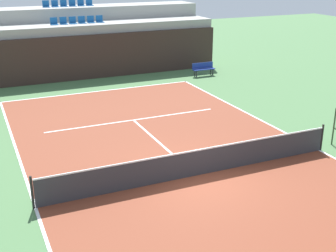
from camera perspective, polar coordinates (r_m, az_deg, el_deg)
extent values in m
plane|color=#477042|center=(15.81, 3.59, -6.26)|extent=(80.00, 80.00, 0.00)
cube|color=brown|center=(15.81, 3.60, -6.25)|extent=(11.00, 24.00, 0.01)
cube|color=white|center=(26.31, -8.52, 4.39)|extent=(11.00, 0.10, 0.00)
cube|color=white|center=(14.38, -16.36, -9.90)|extent=(0.10, 24.00, 0.00)
cube|color=white|center=(18.77, 18.55, -2.92)|extent=(0.10, 24.00, 0.00)
cube|color=white|center=(21.24, -4.38, 0.76)|extent=(8.26, 0.10, 0.00)
cube|color=white|center=(18.45, -0.99, -2.23)|extent=(0.10, 6.40, 0.00)
cube|color=#33231E|center=(29.00, -10.42, 8.50)|extent=(18.08, 0.30, 2.75)
cube|color=#9E9E99|center=(30.24, -11.09, 9.45)|extent=(18.08, 2.40, 3.30)
cube|color=#9E9E99|center=(32.48, -12.15, 10.86)|extent=(18.08, 2.40, 4.16)
cube|color=#145193|center=(29.70, -14.12, 12.31)|extent=(0.44, 0.44, 0.04)
cube|color=#145193|center=(29.87, -14.23, 12.77)|extent=(0.44, 0.04, 0.40)
cube|color=#145193|center=(29.81, -12.99, 12.43)|extent=(0.44, 0.44, 0.04)
cube|color=#145193|center=(29.98, -13.10, 12.88)|extent=(0.44, 0.04, 0.40)
cube|color=#145193|center=(29.93, -11.86, 12.54)|extent=(0.44, 0.44, 0.04)
cube|color=#145193|center=(30.10, -11.98, 12.99)|extent=(0.44, 0.04, 0.40)
cube|color=#145193|center=(30.06, -10.74, 12.64)|extent=(0.44, 0.44, 0.04)
cube|color=#145193|center=(30.23, -10.87, 13.09)|extent=(0.44, 0.04, 0.40)
cube|color=#145193|center=(30.20, -9.64, 12.74)|extent=(0.44, 0.44, 0.04)
cube|color=#145193|center=(30.37, -9.76, 13.19)|extent=(0.44, 0.04, 0.40)
cube|color=#145193|center=(30.35, -8.54, 12.83)|extent=(0.44, 0.44, 0.04)
cube|color=#145193|center=(30.52, -8.67, 13.28)|extent=(0.44, 0.04, 0.40)
cube|color=#145193|center=(31.96, -15.08, 14.29)|extent=(0.44, 0.44, 0.04)
cube|color=#145193|center=(32.14, -15.18, 14.70)|extent=(0.44, 0.04, 0.40)
cube|color=#145193|center=(32.06, -14.02, 14.39)|extent=(0.44, 0.44, 0.04)
cube|color=#145193|center=(32.24, -14.12, 14.81)|extent=(0.44, 0.04, 0.40)
cube|color=#145193|center=(32.17, -12.96, 14.49)|extent=(0.44, 0.44, 0.04)
cube|color=#145193|center=(32.35, -13.06, 14.91)|extent=(0.44, 0.04, 0.40)
cube|color=#145193|center=(32.30, -11.90, 14.59)|extent=(0.44, 0.44, 0.04)
cube|color=#145193|center=(32.47, -12.01, 15.00)|extent=(0.44, 0.04, 0.40)
cube|color=#145193|center=(32.43, -10.86, 14.68)|extent=(0.44, 0.44, 0.04)
cube|color=#145193|center=(32.60, -10.97, 15.09)|extent=(0.44, 0.04, 0.40)
cube|color=#145193|center=(32.57, -9.82, 14.76)|extent=(0.44, 0.44, 0.04)
cube|color=#145193|center=(32.75, -9.94, 15.17)|extent=(0.44, 0.04, 0.40)
cylinder|color=black|center=(14.13, -16.77, -8.05)|extent=(0.08, 0.08, 1.07)
cylinder|color=black|center=(18.61, 18.84, -1.38)|extent=(0.08, 0.08, 1.07)
cube|color=#333338|center=(15.61, 3.63, -4.72)|extent=(10.90, 0.02, 0.92)
cube|color=white|center=(15.42, 3.67, -3.08)|extent=(10.90, 0.04, 0.05)
cylinder|color=#334C2D|center=(19.30, 20.19, -0.06)|extent=(0.06, 0.06, 1.55)
cube|color=navy|center=(29.60, 4.53, 7.16)|extent=(1.50, 0.40, 0.05)
cube|color=navy|center=(29.70, 4.38, 7.65)|extent=(1.50, 0.04, 0.36)
cube|color=#2D2D33|center=(29.25, 3.61, 6.55)|extent=(0.06, 0.06, 0.42)
cube|color=#2D2D33|center=(29.82, 5.67, 6.75)|extent=(0.06, 0.06, 0.42)
cube|color=#2D2D33|center=(29.49, 3.36, 6.67)|extent=(0.06, 0.06, 0.42)
cube|color=#2D2D33|center=(30.05, 5.41, 6.87)|extent=(0.06, 0.06, 0.42)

